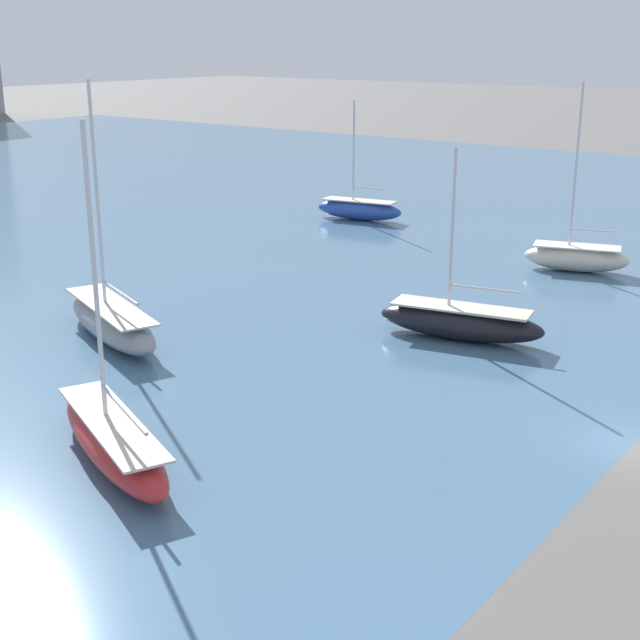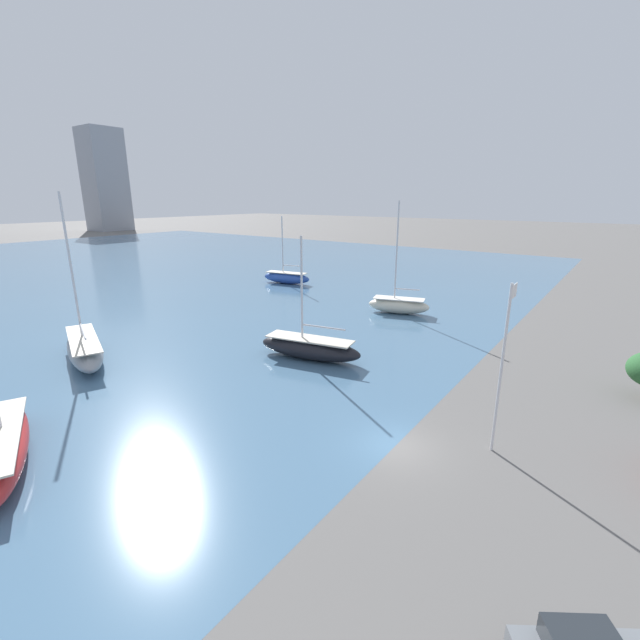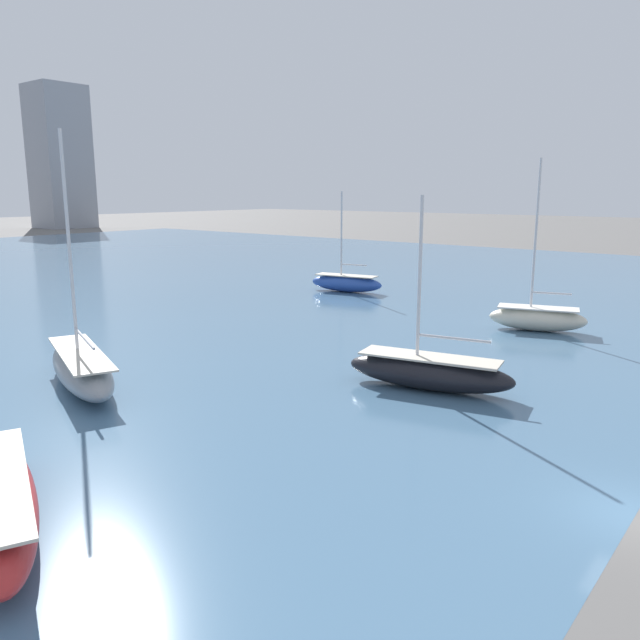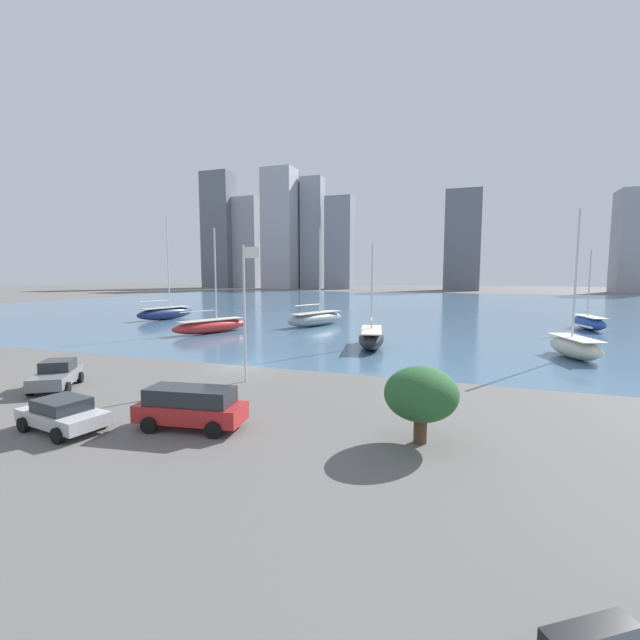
{
  "view_description": "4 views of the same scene",
  "coord_description": "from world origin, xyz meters",
  "px_view_note": "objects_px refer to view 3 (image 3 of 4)",
  "views": [
    {
      "loc": [
        -32.84,
        -9.2,
        15.32
      ],
      "look_at": [
        -0.31,
        15.05,
        2.4
      ],
      "focal_mm": 50.0,
      "sensor_mm": 36.0,
      "label": 1
    },
    {
      "loc": [
        -18.82,
        -8.66,
        12.91
      ],
      "look_at": [
        5.11,
        8.8,
        4.4
      ],
      "focal_mm": 24.0,
      "sensor_mm": 36.0,
      "label": 2
    },
    {
      "loc": [
        -20.66,
        -3.47,
        10.26
      ],
      "look_at": [
        5.34,
        17.2,
        3.37
      ],
      "focal_mm": 35.0,
      "sensor_mm": 36.0,
      "label": 3
    },
    {
      "loc": [
        16.59,
        -28.94,
        7.12
      ],
      "look_at": [
        -0.64,
        19.91,
        1.56
      ],
      "focal_mm": 24.0,
      "sensor_mm": 36.0,
      "label": 4
    }
  ],
  "objects_px": {
    "sailboat_cream": "(537,318)",
    "sailboat_black": "(429,371)",
    "sailboat_gray": "(81,368)",
    "sailboat_blue": "(346,283)"
  },
  "relations": [
    {
      "from": "sailboat_blue",
      "to": "sailboat_black",
      "type": "height_order",
      "value": "sailboat_blue"
    },
    {
      "from": "sailboat_cream",
      "to": "sailboat_black",
      "type": "bearing_deg",
      "value": 164.51
    },
    {
      "from": "sailboat_blue",
      "to": "sailboat_black",
      "type": "distance_m",
      "value": 32.59
    },
    {
      "from": "sailboat_cream",
      "to": "sailboat_black",
      "type": "height_order",
      "value": "sailboat_cream"
    },
    {
      "from": "sailboat_cream",
      "to": "sailboat_black",
      "type": "relative_size",
      "value": 1.25
    },
    {
      "from": "sailboat_gray",
      "to": "sailboat_cream",
      "type": "relative_size",
      "value": 1.06
    },
    {
      "from": "sailboat_gray",
      "to": "sailboat_blue",
      "type": "relative_size",
      "value": 1.31
    },
    {
      "from": "sailboat_gray",
      "to": "sailboat_blue",
      "type": "xyz_separation_m",
      "value": [
        34.64,
        7.78,
        -0.07
      ]
    },
    {
      "from": "sailboat_blue",
      "to": "sailboat_cream",
      "type": "distance_m",
      "value": 22.83
    },
    {
      "from": "sailboat_black",
      "to": "sailboat_cream",
      "type": "bearing_deg",
      "value": -10.08
    }
  ]
}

